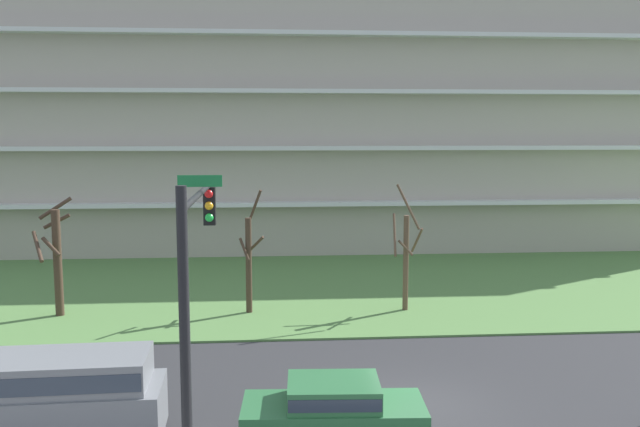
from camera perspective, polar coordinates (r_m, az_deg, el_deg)
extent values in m
plane|color=#2D2D30|center=(19.34, 8.30, -15.93)|extent=(160.00, 160.00, 0.00)
cube|color=#547F42|center=(32.48, 2.84, -6.26)|extent=(80.00, 16.00, 0.08)
cube|color=#B2A899|center=(46.02, 0.60, 7.85)|extent=(51.30, 12.98, 16.29)
cube|color=silver|center=(39.34, 1.48, 0.85)|extent=(49.25, 0.90, 0.24)
cube|color=silver|center=(39.12, 1.49, 5.60)|extent=(49.25, 0.90, 0.24)
cube|color=silver|center=(39.17, 1.51, 10.37)|extent=(49.25, 0.90, 0.24)
cube|color=silver|center=(39.49, 1.53, 15.09)|extent=(49.25, 0.90, 0.24)
cylinder|color=#423023|center=(28.99, -21.44, -4.02)|extent=(0.34, 0.34, 4.40)
cylinder|color=#423023|center=(28.57, -21.95, -2.64)|extent=(0.84, 0.43, 0.78)
cylinder|color=#423023|center=(29.22, -21.51, -0.63)|extent=(1.07, 0.37, 0.63)
cylinder|color=#423023|center=(28.73, -22.93, -2.61)|extent=(0.86, 1.42, 1.09)
cylinder|color=#423023|center=(29.28, -21.62, 0.42)|extent=(1.31, 0.51, 0.92)
cylinder|color=#423023|center=(27.63, -6.09, -4.50)|extent=(0.25, 0.25, 4.01)
cylinder|color=#423023|center=(27.75, -5.46, -2.60)|extent=(0.72, 0.75, 0.76)
cylinder|color=#423023|center=(27.49, -5.59, 0.58)|extent=(0.67, 0.68, 1.45)
cylinder|color=#423023|center=(27.33, -6.48, -3.04)|extent=(0.49, 0.49, 0.90)
cylinder|color=brown|center=(28.08, 7.32, -4.28)|extent=(0.23, 0.23, 4.06)
cylinder|color=brown|center=(28.10, 8.27, -2.27)|extent=(0.31, 1.05, 1.18)
cylinder|color=brown|center=(27.82, 6.38, -1.81)|extent=(0.20, 1.05, 1.69)
cylinder|color=brown|center=(27.26, 7.53, 0.55)|extent=(1.01, 0.17, 1.88)
cylinder|color=brown|center=(27.66, 7.30, -2.92)|extent=(0.66, 0.28, 0.67)
cube|color=slate|center=(17.46, -22.05, -15.50)|extent=(5.27, 2.20, 1.25)
cube|color=slate|center=(17.11, -22.21, -12.40)|extent=(4.67, 2.02, 0.75)
cube|color=#2D3847|center=(17.11, -22.21, -12.40)|extent=(4.58, 2.06, 0.41)
cylinder|color=black|center=(18.13, -15.39, -16.51)|extent=(0.73, 0.25, 0.72)
cube|color=#2D6B3D|center=(16.88, 1.15, -16.93)|extent=(4.49, 2.03, 0.70)
cube|color=#2D6B3D|center=(16.64, 1.16, -14.96)|extent=(2.28, 1.77, 0.55)
cube|color=#2D3847|center=(16.64, 1.16, -14.96)|extent=(2.24, 1.80, 0.30)
cylinder|color=black|center=(17.88, 6.18, -16.78)|extent=(0.65, 0.25, 0.64)
cylinder|color=black|center=(17.75, -4.17, -16.93)|extent=(0.65, 0.25, 0.64)
cylinder|color=black|center=(11.62, -11.34, -14.28)|extent=(0.18, 0.18, 6.67)
cylinder|color=black|center=(13.57, -10.29, 1.60)|extent=(0.12, 5.40, 0.12)
cube|color=black|center=(16.00, -9.39, 0.65)|extent=(0.28, 0.28, 0.90)
sphere|color=red|center=(15.82, -9.46, 1.66)|extent=(0.20, 0.20, 0.20)
sphere|color=#F2A519|center=(15.85, -9.44, 0.66)|extent=(0.20, 0.20, 0.20)
sphere|color=green|center=(15.88, -9.42, -0.35)|extent=(0.20, 0.20, 0.20)
cube|color=#197238|center=(13.82, -10.20, 2.74)|extent=(0.90, 0.04, 0.24)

